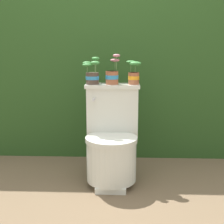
{
  "coord_description": "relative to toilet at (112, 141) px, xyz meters",
  "views": [
    {
      "loc": [
        0.16,
        -2.31,
        1.08
      ],
      "look_at": [
        0.06,
        0.14,
        0.57
      ],
      "focal_mm": 50.0,
      "sensor_mm": 36.0,
      "label": 1
    }
  ],
  "objects": [
    {
      "name": "potted_plant_midleft",
      "position": [
        -0.0,
        0.13,
        0.52
      ],
      "size": [
        0.12,
        0.11,
        0.24
      ],
      "color": "#9E5638",
      "rests_on": "toilet"
    },
    {
      "name": "hedge_backdrop",
      "position": [
        -0.06,
        1.06,
        0.51
      ],
      "size": [
        3.13,
        1.0,
        1.7
      ],
      "color": "#284C1E",
      "rests_on": "ground"
    },
    {
      "name": "potted_plant_middle",
      "position": [
        0.17,
        0.13,
        0.53
      ],
      "size": [
        0.12,
        0.09,
        0.19
      ],
      "color": "#9E5638",
      "rests_on": "toilet"
    },
    {
      "name": "toilet",
      "position": [
        0.0,
        0.0,
        0.0
      ],
      "size": [
        0.45,
        0.53,
        0.79
      ],
      "color": "silver",
      "rests_on": "ground"
    },
    {
      "name": "ground_plane",
      "position": [
        -0.06,
        -0.11,
        -0.34
      ],
      "size": [
        12.0,
        12.0,
        0.0
      ],
      "primitive_type": "plane",
      "color": "brown"
    },
    {
      "name": "potted_plant_left",
      "position": [
        -0.17,
        0.12,
        0.53
      ],
      "size": [
        0.14,
        0.12,
        0.22
      ],
      "color": "#47382D",
      "rests_on": "toilet"
    }
  ]
}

